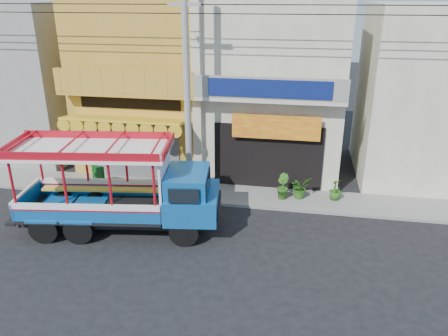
% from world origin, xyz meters
% --- Properties ---
extents(ground, '(90.00, 90.00, 0.00)m').
position_xyz_m(ground, '(0.00, 0.00, 0.00)').
color(ground, black).
rests_on(ground, ground).
extents(sidewalk, '(30.00, 2.00, 0.12)m').
position_xyz_m(sidewalk, '(0.00, 4.00, 0.06)').
color(sidewalk, slate).
rests_on(sidewalk, ground).
extents(shophouse_left, '(6.00, 7.50, 8.24)m').
position_xyz_m(shophouse_left, '(-4.00, 7.96, 4.11)').
color(shophouse_left, '#B69028').
rests_on(shophouse_left, ground).
extents(shophouse_right, '(6.00, 6.75, 8.24)m').
position_xyz_m(shophouse_right, '(2.00, 7.96, 4.11)').
color(shophouse_right, '#B3A993').
rests_on(shophouse_right, ground).
extents(party_pilaster, '(0.35, 0.30, 8.00)m').
position_xyz_m(party_pilaster, '(-1.00, 4.85, 4.00)').
color(party_pilaster, '#B3A993').
rests_on(party_pilaster, ground).
extents(filler_building_left, '(6.00, 6.00, 7.60)m').
position_xyz_m(filler_building_left, '(-11.00, 8.00, 3.80)').
color(filler_building_left, gray).
rests_on(filler_building_left, ground).
extents(filler_building_right, '(6.00, 6.00, 7.60)m').
position_xyz_m(filler_building_right, '(9.00, 8.00, 3.80)').
color(filler_building_right, '#B3A993').
rests_on(filler_building_right, ground).
extents(utility_pole, '(28.00, 0.26, 9.00)m').
position_xyz_m(utility_pole, '(-0.85, 3.30, 5.03)').
color(utility_pole, gray).
rests_on(utility_pole, ground).
extents(songthaew_truck, '(7.43, 3.28, 3.35)m').
position_xyz_m(songthaew_truck, '(-2.36, 0.59, 1.62)').
color(songthaew_truck, black).
rests_on(songthaew_truck, ground).
extents(green_sign, '(0.61, 0.40, 0.94)m').
position_xyz_m(green_sign, '(-5.22, 3.76, 0.51)').
color(green_sign, black).
rests_on(green_sign, sidewalk).
extents(potted_plant_a, '(1.08, 1.07, 0.91)m').
position_xyz_m(potted_plant_a, '(3.42, 4.14, 0.58)').
color(potted_plant_a, '#2B5E1B').
rests_on(potted_plant_a, sidewalk).
extents(potted_plant_b, '(0.63, 0.70, 1.05)m').
position_xyz_m(potted_plant_b, '(2.71, 3.95, 0.64)').
color(potted_plant_b, '#2B5E1B').
rests_on(potted_plant_b, sidewalk).
extents(potted_plant_c, '(0.70, 0.70, 0.88)m').
position_xyz_m(potted_plant_c, '(4.85, 4.21, 0.56)').
color(potted_plant_c, '#2B5E1B').
rests_on(potted_plant_c, sidewalk).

